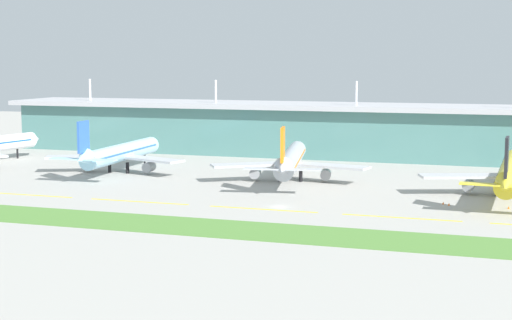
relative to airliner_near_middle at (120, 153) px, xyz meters
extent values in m
plane|color=#A8A59E|center=(67.14, -42.41, -6.44)|extent=(600.00, 600.00, 0.00)
cube|color=slate|center=(67.14, 64.97, 2.76)|extent=(280.00, 28.00, 18.40)
cube|color=#B2B2B7|center=(67.14, 64.97, 12.86)|extent=(288.00, 34.00, 1.80)
cylinder|color=silver|center=(-44.86, 59.37, 18.26)|extent=(0.90, 0.90, 9.00)
cylinder|color=silver|center=(11.14, 59.37, 18.26)|extent=(0.90, 0.90, 9.00)
cylinder|color=silver|center=(67.14, 59.37, 18.26)|extent=(0.90, 0.90, 9.00)
cone|color=white|center=(-53.17, 30.99, 0.06)|extent=(6.13, 4.91, 5.51)
cylinder|color=black|center=(-54.83, 21.67, -4.64)|extent=(0.70, 0.70, 3.60)
cylinder|color=#9ED1EA|center=(-0.07, 1.55, 0.06)|extent=(8.02, 49.30, 5.80)
cone|color=#9ED1EA|center=(-1.28, 28.06, 0.06)|extent=(5.69, 4.25, 5.51)
cone|color=#9ED1EA|center=(1.18, -25.97, 1.26)|extent=(5.23, 6.84, 5.72)
cube|color=#2D5BB7|center=(1.14, -24.97, 7.71)|extent=(0.99, 6.43, 9.50)
cube|color=#9ED1EA|center=(-4.34, -25.72, 1.06)|extent=(10.14, 3.65, 0.36)
cube|color=#9ED1EA|center=(6.65, -25.22, 1.06)|extent=(10.14, 3.65, 0.36)
cube|color=#B7BABF|center=(-11.86, -3.42, -1.25)|extent=(24.65, 16.18, 0.70)
cylinder|color=gray|center=(-10.72, -1.92, -4.04)|extent=(3.40, 4.64, 3.20)
cube|color=#B7BABF|center=(12.12, -2.33, -1.25)|extent=(24.90, 14.38, 0.70)
cylinder|color=gray|center=(10.85, -0.94, -4.04)|extent=(3.40, 4.64, 3.20)
cylinder|color=black|center=(-0.91, 19.93, -4.64)|extent=(0.70, 0.70, 3.60)
cylinder|color=black|center=(-3.13, -1.60, -4.64)|extent=(1.10, 1.10, 3.60)
cylinder|color=black|center=(3.26, -1.30, -4.64)|extent=(1.10, 1.10, 3.60)
cube|color=#2D5BB7|center=(-0.07, 1.55, 0.46)|extent=(7.84, 44.40, 0.60)
cylinder|color=#ADB2BC|center=(58.06, 1.34, 0.06)|extent=(15.87, 54.23, 5.80)
cone|color=#ADB2BC|center=(52.60, 29.88, 0.06)|extent=(6.16, 4.96, 5.51)
cone|color=#ADB2BC|center=(63.71, -28.18, 1.26)|extent=(6.09, 7.44, 5.72)
cube|color=orange|center=(63.52, -27.19, 7.71)|extent=(1.89, 6.42, 9.50)
cube|color=#ADB2BC|center=(58.21, -28.72, 1.06)|extent=(10.42, 5.02, 0.36)
cube|color=#ADB2BC|center=(69.02, -26.65, 1.06)|extent=(10.42, 5.02, 0.36)
cube|color=#B7BABF|center=(47.10, -5.26, -1.25)|extent=(23.85, 18.73, 0.70)
cylinder|color=gray|center=(48.01, -3.61, -4.04)|extent=(3.99, 5.02, 3.20)
cube|color=#B7BABF|center=(70.68, -0.75, -1.25)|extent=(24.86, 11.32, 0.70)
cylinder|color=gray|center=(69.23, 0.44, -4.04)|extent=(3.99, 5.02, 3.20)
cylinder|color=black|center=(54.25, 21.27, -4.64)|extent=(0.70, 0.70, 3.60)
cylinder|color=black|center=(55.48, -2.20, -4.64)|extent=(1.10, 1.10, 3.60)
cylinder|color=black|center=(61.77, -1.00, -4.64)|extent=(1.10, 1.10, 3.60)
cube|color=orange|center=(58.06, 1.34, 0.46)|extent=(14.89, 48.93, 0.60)
cylinder|color=yellow|center=(122.48, -5.68, 0.06)|extent=(8.21, 60.45, 5.80)
cone|color=yellow|center=(121.16, -38.79, 1.26)|extent=(5.19, 6.82, 5.72)
cube|color=black|center=(121.20, -37.79, 7.71)|extent=(0.96, 6.42, 9.50)
cube|color=yellow|center=(115.68, -38.07, 1.06)|extent=(10.12, 3.60, 0.36)
cube|color=#B7BABF|center=(110.31, -9.63, -1.25)|extent=(24.89, 14.50, 0.70)
cylinder|color=gray|center=(111.57, -8.23, -4.04)|extent=(3.38, 4.62, 3.20)
cylinder|color=black|center=(119.16, -8.55, -4.64)|extent=(1.10, 1.10, 3.60)
cube|color=black|center=(122.48, -5.68, 0.46)|extent=(8.00, 54.43, 0.60)
cube|color=yellow|center=(-3.86, -46.98, -6.42)|extent=(28.00, 0.70, 0.04)
cube|color=yellow|center=(30.14, -46.98, -6.42)|extent=(28.00, 0.70, 0.04)
cube|color=yellow|center=(64.14, -46.98, -6.42)|extent=(28.00, 0.70, 0.04)
cube|color=yellow|center=(98.14, -46.98, -6.42)|extent=(28.00, 0.70, 0.04)
cube|color=#518438|center=(67.14, -71.20, -6.39)|extent=(300.00, 18.00, 0.10)
cone|color=orange|center=(106.17, -26.24, -6.09)|extent=(0.56, 0.56, 0.70)
cone|color=orange|center=(122.18, -27.61, -6.09)|extent=(0.56, 0.56, 0.70)
cone|color=orange|center=(107.71, -27.40, -6.09)|extent=(0.56, 0.56, 0.70)
camera|label=1|loc=(120.90, -227.82, 30.04)|focal=54.52mm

